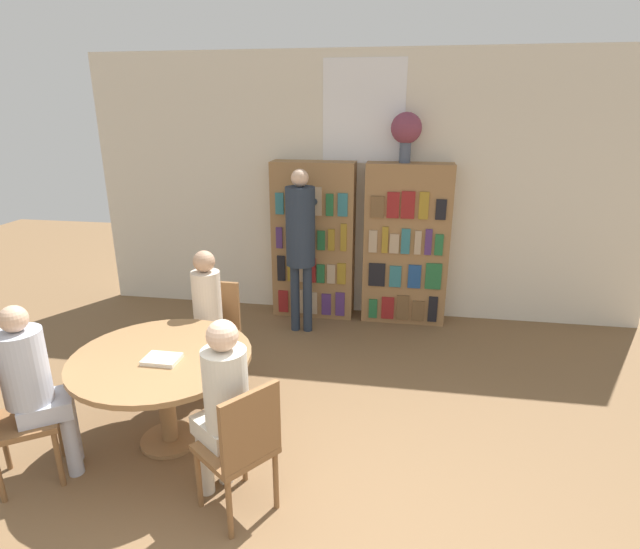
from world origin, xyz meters
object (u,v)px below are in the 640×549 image
reading_table (163,369)px  seated_reader_right (223,401)px  bookshelf_right (406,245)px  chair_left_side (215,326)px  chair_far_side (242,444)px  chair_near_camera (9,415)px  flower_vase (406,130)px  seated_reader_back (34,381)px  librarian_standing (301,234)px  bookshelf_left (314,241)px  seated_reader_left (206,313)px

reading_table → seated_reader_right: 0.80m
bookshelf_right → chair_left_side: 2.38m
reading_table → chair_far_side: size_ratio=1.41×
chair_near_camera → chair_left_side: 1.74m
chair_left_side → seated_reader_right: seated_reader_right is taller
flower_vase → seated_reader_right: (-1.00, -3.10, -1.44)m
chair_near_camera → seated_reader_back: (0.15, 0.10, 0.21)m
seated_reader_back → librarian_standing: size_ratio=0.69×
chair_left_side → chair_far_side: bearing=117.0°
bookshelf_left → chair_near_camera: bookshelf_left is taller
seated_reader_right → bookshelf_right: bearing=18.2°
seated_reader_right → librarian_standing: 2.63m
reading_table → seated_reader_back: 0.81m
bookshelf_left → seated_reader_back: 3.34m
bookshelf_right → flower_vase: bearing=175.8°
flower_vase → chair_far_side: flower_vase is taller
reading_table → librarian_standing: 2.25m
seated_reader_right → seated_reader_back: seated_reader_right is taller
chair_near_camera → flower_vase: bearing=107.7°
reading_table → librarian_standing: size_ratio=0.71×
reading_table → chair_left_side: bearing=88.8°
seated_reader_left → librarian_standing: bearing=-112.0°
bookshelf_left → chair_left_side: bearing=-110.5°
chair_left_side → seated_reader_back: seated_reader_back is taller
chair_left_side → seated_reader_left: size_ratio=0.72×
reading_table → seated_reader_right: (0.63, -0.48, 0.11)m
seated_reader_left → reading_table: bearing=90.0°
reading_table → chair_near_camera: bearing=-145.2°
bookshelf_left → chair_left_side: size_ratio=2.01×
seated_reader_back → seated_reader_right: bearing=54.1°
chair_left_side → flower_vase: bearing=-133.3°
chair_near_camera → librarian_standing: 3.07m
chair_far_side → seated_reader_left: size_ratio=0.72×
seated_reader_left → librarian_standing: size_ratio=0.70×
bookshelf_left → flower_vase: (1.00, 0.00, 1.26)m
librarian_standing → chair_far_side: bearing=-86.0°
seated_reader_left → librarian_standing: 1.49m
chair_near_camera → bookshelf_right: bearing=107.0°
flower_vase → chair_left_side: (-1.62, -1.65, -1.66)m
chair_near_camera → librarian_standing: (1.39, 2.67, 0.60)m
seated_reader_left → bookshelf_left: bearing=-107.5°
reading_table → bookshelf_right: bearing=56.9°
bookshelf_left → reading_table: size_ratio=1.43×
chair_far_side → librarian_standing: (-0.19, 2.71, 0.60)m
chair_left_side → seated_reader_left: seated_reader_left is taller
flower_vase → chair_near_camera: flower_vase is taller
bookshelf_left → seated_reader_back: size_ratio=1.46×
bookshelf_right → chair_left_side: bookshelf_right is taller
bookshelf_right → reading_table: bookshelf_right is taller
seated_reader_left → seated_reader_right: size_ratio=1.00×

